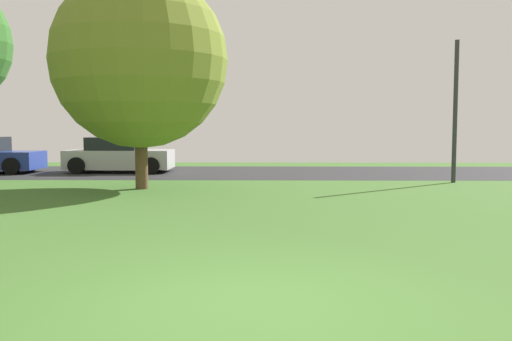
{
  "coord_description": "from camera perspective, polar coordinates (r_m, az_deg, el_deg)",
  "views": [
    {
      "loc": [
        0.15,
        -5.28,
        1.77
      ],
      "look_at": [
        0.0,
        5.77,
        0.89
      ],
      "focal_mm": 38.34,
      "sensor_mm": 36.0,
      "label": 1
    }
  ],
  "objects": [
    {
      "name": "ground_plane",
      "position": [
        5.57,
        -0.84,
        -13.98
      ],
      "size": [
        44.0,
        44.0,
        0.0
      ],
      "primitive_type": "plane",
      "color": "#3D6628"
    },
    {
      "name": "road_strip",
      "position": [
        21.36,
        0.38,
        -0.19
      ],
      "size": [
        44.0,
        6.4,
        0.01
      ],
      "primitive_type": "cube",
      "color": "#28282B",
      "rests_on": "ground_plane"
    },
    {
      "name": "oak_tree_right",
      "position": [
        16.08,
        -12.03,
        11.17
      ],
      "size": [
        4.98,
        4.98,
        6.15
      ],
      "color": "brown",
      "rests_on": "ground_plane"
    },
    {
      "name": "parked_car_silver",
      "position": [
        22.1,
        -14.11,
        1.48
      ],
      "size": [
        4.03,
        2.05,
        1.38
      ],
      "color": "#B7B7BC",
      "rests_on": "ground_plane"
    },
    {
      "name": "street_lamp_post",
      "position": [
        18.52,
        20.07,
        5.76
      ],
      "size": [
        0.14,
        0.14,
        4.5
      ],
      "primitive_type": "cylinder",
      "color": "#2D2D33",
      "rests_on": "ground_plane"
    }
  ]
}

